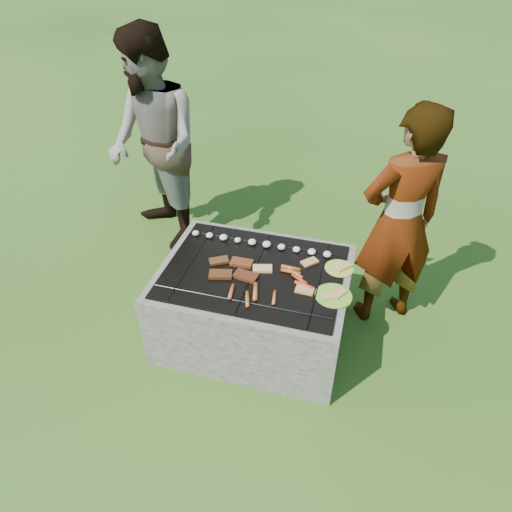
{
  "coord_description": "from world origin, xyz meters",
  "views": [
    {
      "loc": [
        0.66,
        -2.33,
        2.6
      ],
      "look_at": [
        0.0,
        0.05,
        0.7
      ],
      "focal_mm": 32.0,
      "sensor_mm": 36.0,
      "label": 1
    }
  ],
  "objects_px": {
    "plate_far": "(340,268)",
    "cook": "(399,223)",
    "plate_near": "(333,296)",
    "bystander": "(154,145)",
    "fire_pit": "(254,305)"
  },
  "relations": [
    {
      "from": "plate_near",
      "to": "bystander",
      "type": "height_order",
      "value": "bystander"
    },
    {
      "from": "plate_far",
      "to": "cook",
      "type": "relative_size",
      "value": 0.13
    },
    {
      "from": "fire_pit",
      "to": "bystander",
      "type": "height_order",
      "value": "bystander"
    },
    {
      "from": "plate_near",
      "to": "bystander",
      "type": "bearing_deg",
      "value": 147.42
    },
    {
      "from": "plate_near",
      "to": "bystander",
      "type": "relative_size",
      "value": 0.14
    },
    {
      "from": "bystander",
      "to": "plate_near",
      "type": "bearing_deg",
      "value": 10.17
    },
    {
      "from": "bystander",
      "to": "cook",
      "type": "bearing_deg",
      "value": 28.9
    },
    {
      "from": "fire_pit",
      "to": "plate_far",
      "type": "height_order",
      "value": "plate_far"
    },
    {
      "from": "plate_far",
      "to": "cook",
      "type": "xyz_separation_m",
      "value": [
        0.35,
        0.3,
        0.24
      ]
    },
    {
      "from": "cook",
      "to": "bystander",
      "type": "height_order",
      "value": "bystander"
    },
    {
      "from": "fire_pit",
      "to": "cook",
      "type": "relative_size",
      "value": 0.76
    },
    {
      "from": "plate_far",
      "to": "bystander",
      "type": "xyz_separation_m",
      "value": [
        -1.74,
        0.82,
        0.35
      ]
    },
    {
      "from": "fire_pit",
      "to": "bystander",
      "type": "distance_m",
      "value": 1.68
    },
    {
      "from": "fire_pit",
      "to": "plate_near",
      "type": "xyz_separation_m",
      "value": [
        0.56,
        -0.11,
        0.33
      ]
    },
    {
      "from": "plate_far",
      "to": "plate_near",
      "type": "height_order",
      "value": "same"
    }
  ]
}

